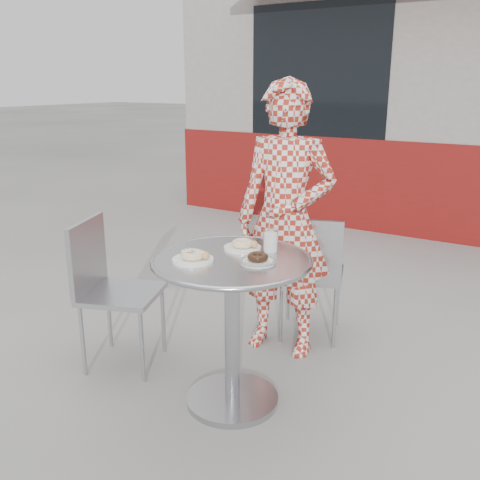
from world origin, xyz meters
The scene contains 10 objects.
ground centered at (0.00, 0.00, 0.00)m, with size 60.00×60.00×0.00m, color #9C9994.
storefront centered at (0.00, 5.56, 1.49)m, with size 6.02×4.55×3.00m.
bistro_table centered at (-0.03, 0.03, 0.59)m, with size 0.78×0.78×0.79m.
chair_far centered at (-0.02, 0.95, 0.25)m, with size 0.49×0.49×0.81m.
chair_left centered at (-0.79, 0.04, 0.26)m, with size 0.53×0.52×0.86m.
seated_person centered at (-0.09, 0.70, 0.81)m, with size 0.59×0.39×1.62m, color maroon.
plate_far centered at (-0.06, 0.18, 0.80)m, with size 0.19×0.19×0.05m.
plate_near centered at (-0.16, -0.10, 0.80)m, with size 0.19×0.19×0.05m.
plate_checker centered at (0.11, 0.04, 0.80)m, with size 0.17×0.17×0.04m.
milk_cup centered at (0.08, 0.22, 0.84)m, with size 0.07×0.07×0.11m.
Camera 1 is at (1.27, -2.00, 1.59)m, focal length 40.00 mm.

